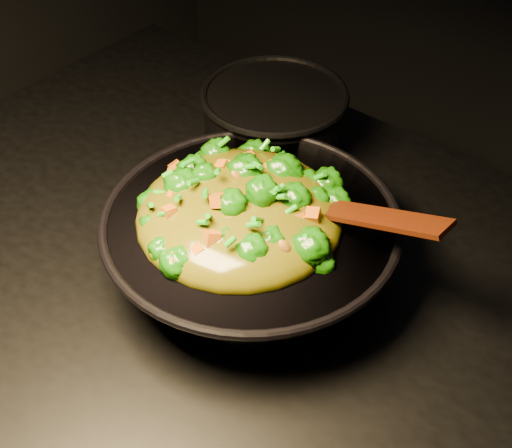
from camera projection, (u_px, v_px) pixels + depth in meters
The scene contains 5 objects.
stovetop at pixel (227, 429), 1.33m from camera, with size 1.20×0.90×0.90m, color black.
wok at pixel (251, 249), 0.96m from camera, with size 0.38×0.38×0.11m, color black, non-canonical shape.
stir_fry at pixel (239, 191), 0.90m from camera, with size 0.27×0.27×0.09m, color #186006, non-canonical shape.
spatula at pixel (358, 214), 0.87m from camera, with size 0.25×0.04×0.01m, color #371307.
back_pot at pixel (274, 125), 1.16m from camera, with size 0.23×0.23×0.13m, color black.
Camera 1 is at (0.50, -0.52, 1.63)m, focal length 50.00 mm.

